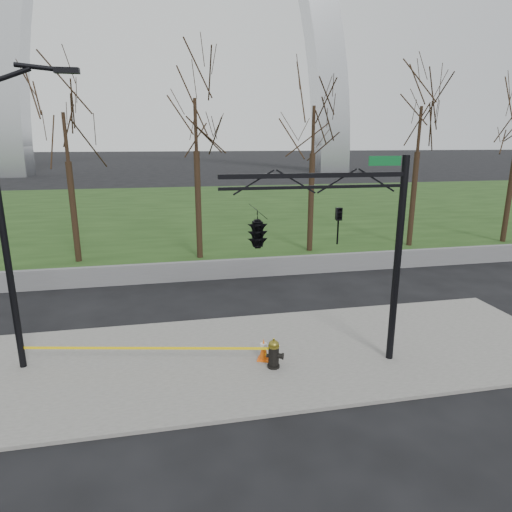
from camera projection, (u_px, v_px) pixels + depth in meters
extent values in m
plane|color=black|center=(283.00, 355.00, 13.45)|extent=(500.00, 500.00, 0.00)
cube|color=slate|center=(283.00, 353.00, 13.43)|extent=(18.00, 6.00, 0.10)
cube|color=#1D3714|center=(202.00, 208.00, 41.85)|extent=(120.00, 40.00, 0.06)
cube|color=#59595B|center=(240.00, 268.00, 20.91)|extent=(60.00, 0.30, 0.90)
cylinder|color=black|center=(273.00, 366.00, 12.51)|extent=(0.36, 0.36, 0.06)
cylinder|color=black|center=(274.00, 357.00, 12.44)|extent=(0.27, 0.27, 0.63)
cylinder|color=black|center=(281.00, 356.00, 12.38)|extent=(0.26, 0.24, 0.17)
cylinder|color=black|center=(268.00, 356.00, 12.47)|extent=(0.14, 0.14, 0.11)
cylinder|color=olive|center=(274.00, 346.00, 12.35)|extent=(0.32, 0.32, 0.06)
ellipsoid|color=olive|center=(274.00, 344.00, 12.34)|extent=(0.30, 0.30, 0.22)
cylinder|color=olive|center=(274.00, 340.00, 12.31)|extent=(0.06, 0.06, 0.08)
cube|color=#E5540C|center=(264.00, 359.00, 12.94)|extent=(0.45, 0.45, 0.04)
cone|color=#E5540C|center=(264.00, 349.00, 12.86)|extent=(0.27, 0.27, 0.63)
cylinder|color=white|center=(264.00, 345.00, 12.83)|extent=(0.20, 0.20, 0.10)
cylinder|color=black|center=(3.00, 233.00, 11.56)|extent=(0.18, 0.18, 8.00)
cylinder|color=black|center=(5.00, 78.00, 10.67)|extent=(1.26, 0.13, 0.56)
cylinder|color=black|center=(41.00, 68.00, 10.77)|extent=(1.21, 0.13, 0.22)
cube|color=black|center=(67.00, 70.00, 10.89)|extent=(0.60, 0.23, 0.14)
cylinder|color=black|center=(397.00, 264.00, 12.32)|extent=(0.20, 0.20, 6.00)
cube|color=black|center=(315.00, 175.00, 11.23)|extent=(5.00, 0.21, 0.12)
cube|color=black|center=(315.00, 187.00, 11.31)|extent=(5.00, 0.17, 0.08)
cube|color=#0C5926|center=(385.00, 161.00, 11.48)|extent=(0.90, 0.06, 0.25)
imported|color=black|center=(338.00, 226.00, 11.70)|extent=(0.17, 0.20, 1.00)
imported|color=black|center=(258.00, 229.00, 11.32)|extent=(0.57, 2.49, 1.00)
cube|color=yellow|center=(147.00, 348.00, 12.39)|extent=(7.02, 1.48, 0.08)
cube|color=yellow|center=(268.00, 357.00, 12.68)|extent=(0.19, 0.49, 0.08)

